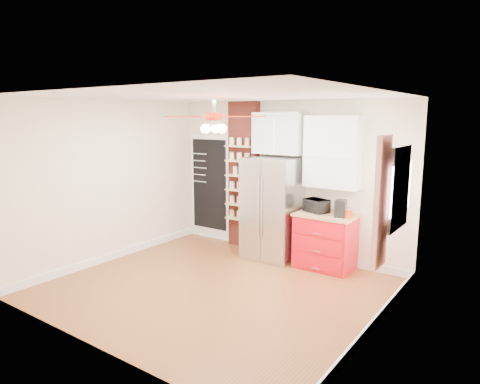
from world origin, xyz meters
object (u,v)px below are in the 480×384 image
Objects in this scene: fridge at (272,208)px; coffee_maker at (341,208)px; toaster_oven at (316,206)px; red_cabinet at (325,241)px; pantry_jar_oats at (235,171)px; canister_left at (347,214)px; ceiling_fan at (214,117)px.

coffee_maker is (1.24, -0.02, 0.16)m from fridge.
red_cabinet is at bearing 13.80° from toaster_oven.
red_cabinet is (0.97, 0.05, -0.42)m from fridge.
canister_left is at bearing -4.79° from pantry_jar_oats.
coffee_maker reaches higher than red_cabinet.
pantry_jar_oats is (-1.87, 0.12, 0.99)m from red_cabinet.
coffee_maker is 1.83× the size of pantry_jar_oats.
coffee_maker is 2.01× the size of canister_left.
pantry_jar_oats is (-0.90, 0.17, 0.57)m from fridge.
fridge reaches higher than toaster_oven.
ceiling_fan is 2.26m from pantry_jar_oats.
pantry_jar_oats is at bearing 176.45° from red_cabinet.
fridge is at bearing 168.20° from coffee_maker.
red_cabinet is 3.54× the size of coffee_maker.
ceiling_fan reaches higher than coffee_maker.
pantry_jar_oats is at bearing 169.59° from fridge.
red_cabinet is 0.67× the size of ceiling_fan.
fridge is 12.07× the size of pantry_jar_oats.
pantry_jar_oats is (-0.95, 1.80, -0.98)m from ceiling_fan.
ceiling_fan is at bearing -128.74° from canister_left.
coffee_maker is at bearing -13.69° from red_cabinet.
toaster_oven is at bearing 66.74° from ceiling_fan.
red_cabinet is 2.75m from ceiling_fan.
ceiling_fan is at bearing -88.24° from fridge.
fridge is 4.53× the size of toaster_oven.
toaster_oven is at bearing 5.09° from fridge.
toaster_oven is 1.74m from pantry_jar_oats.
ceiling_fan is at bearing -93.57° from toaster_oven.
fridge is 0.79m from toaster_oven.
toaster_oven is 2.67× the size of pantry_jar_oats.
ceiling_fan reaches higher than pantry_jar_oats.
toaster_oven is 0.57m from canister_left.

